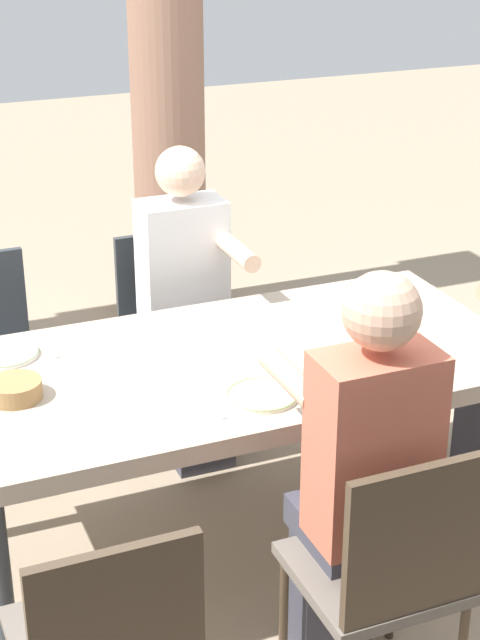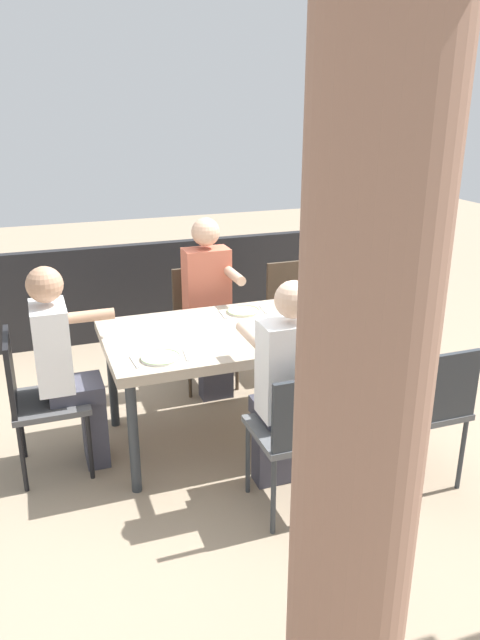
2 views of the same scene
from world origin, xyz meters
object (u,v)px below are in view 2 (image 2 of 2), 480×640
object	(u,v)px
chair_head_east	(35,394)
diner_woman_green	(65,363)
bread_basket	(355,310)
dining_table	(255,336)
plate_1	(243,311)
plate_2	(161,357)
diner_guest_third	(210,302)
chair_mid_north	(299,429)
diner_man_white	(285,385)
chair_west_south	(296,308)
stone_column_centre	(361,416)
plate_0	(376,328)
chair_mid_south	(203,319)
chair_west_north	(428,404)

from	to	relation	value
chair_head_east	diner_woman_green	bearing A→B (deg)	-179.09
bread_basket	dining_table	bearing A→B (deg)	-0.03
plate_1	plate_2	world-z (taller)	same
diner_guest_third	plate_2	size ratio (longest dim) A/B	5.93
chair_mid_north	diner_man_white	world-z (taller)	diner_man_white
chair_west_south	stone_column_centre	bearing A→B (deg)	68.26
chair_head_east	plate_1	size ratio (longest dim) A/B	3.99
chair_head_east	chair_west_south	bearing A→B (deg)	-156.72
chair_mid_north	plate_0	bearing A→B (deg)	-143.70
chair_mid_north	bread_basket	world-z (taller)	chair_mid_north
chair_head_east	plate_2	distance (m)	0.80
diner_man_white	plate_0	bearing A→B (deg)	-153.65
chair_mid_south	plate_0	bearing A→B (deg)	123.26
chair_west_north	plate_1	xyz separation A→B (m)	(0.68, -1.19, 0.25)
chair_west_south	chair_mid_south	bearing A→B (deg)	-0.31
chair_west_north	diner_man_white	world-z (taller)	diner_man_white
chair_head_east	plate_1	world-z (taller)	chair_head_east
plate_0	plate_2	size ratio (longest dim) A/B	0.98
chair_west_north	stone_column_centre	size ratio (longest dim) A/B	0.33
chair_mid_south	plate_1	xyz separation A→B (m)	(-0.12, 0.62, 0.26)
plate_0	chair_west_south	bearing A→B (deg)	-90.03
diner_guest_third	plate_1	bearing A→B (deg)	104.67
chair_mid_south	bread_basket	world-z (taller)	chair_mid_south
diner_guest_third	bread_basket	bearing A→B (deg)	138.77
chair_west_south	diner_man_white	size ratio (longest dim) A/B	0.68
dining_table	stone_column_centre	bearing A→B (deg)	76.79
diner_guest_third	stone_column_centre	xyz separation A→B (m)	(0.41, 2.86, 0.60)
chair_west_south	diner_man_white	bearing A→B (deg)	63.52
chair_head_east	diner_woman_green	size ratio (longest dim) A/B	0.70
diner_woman_green	plate_0	distance (m)	1.94
diner_guest_third	plate_0	world-z (taller)	diner_guest_third
diner_woman_green	stone_column_centre	xyz separation A→B (m)	(-0.70, 2.14, 0.64)
plate_2	chair_west_north	bearing A→B (deg)	156.83
chair_west_north	chair_mid_south	world-z (taller)	chair_mid_south
diner_man_white	chair_head_east	bearing A→B (deg)	-28.70
chair_mid_north	chair_head_east	distance (m)	1.58
chair_mid_south	plate_2	distance (m)	1.37
diner_guest_third	diner_woman_green	bearing A→B (deg)	32.85
chair_west_north	diner_man_white	size ratio (longest dim) A/B	0.68
dining_table	plate_2	xyz separation A→B (m)	(0.69, 0.30, 0.07)
chair_mid_north	diner_woman_green	distance (m)	1.44
diner_woman_green	plate_1	distance (m)	1.26
chair_west_south	plate_0	distance (m)	1.24
dining_table	chair_head_east	size ratio (longest dim) A/B	2.15
diner_man_white	plate_1	distance (m)	1.01
chair_west_south	chair_head_east	world-z (taller)	chair_head_east
stone_column_centre	plate_0	world-z (taller)	stone_column_centre
chair_head_east	stone_column_centre	bearing A→B (deg)	112.64
diner_man_white	chair_west_north	bearing A→B (deg)	166.60
chair_west_north	plate_2	xyz separation A→B (m)	(1.40, -0.60, 0.25)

